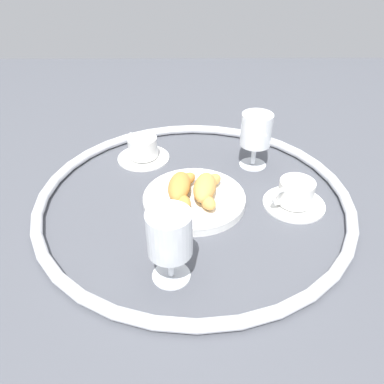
{
  "coord_description": "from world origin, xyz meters",
  "views": [
    {
      "loc": [
        0.68,
        -0.01,
        0.51
      ],
      "look_at": [
        0.01,
        -0.0,
        0.03
      ],
      "focal_mm": 35.29,
      "sensor_mm": 36.0,
      "label": 1
    }
  ],
  "objects_px": {
    "croissant_large": "(181,187)",
    "coffee_cup_far": "(295,195)",
    "coffee_cup_near": "(143,150)",
    "juice_glass_right": "(256,132)",
    "pastry_plate": "(192,199)",
    "croissant_small": "(206,188)",
    "juice_glass_left": "(170,236)"
  },
  "relations": [
    {
      "from": "croissant_large",
      "to": "coffee_cup_far",
      "type": "distance_m",
      "value": 0.25
    },
    {
      "from": "coffee_cup_near",
      "to": "juice_glass_right",
      "type": "distance_m",
      "value": 0.3
    },
    {
      "from": "pastry_plate",
      "to": "croissant_small",
      "type": "bearing_deg",
      "value": 85.01
    },
    {
      "from": "pastry_plate",
      "to": "croissant_large",
      "type": "distance_m",
      "value": 0.04
    },
    {
      "from": "croissant_small",
      "to": "juice_glass_left",
      "type": "xyz_separation_m",
      "value": [
        0.21,
        -0.07,
        0.05
      ]
    },
    {
      "from": "pastry_plate",
      "to": "juice_glass_left",
      "type": "distance_m",
      "value": 0.23
    },
    {
      "from": "pastry_plate",
      "to": "coffee_cup_near",
      "type": "relative_size",
      "value": 1.67
    },
    {
      "from": "croissant_small",
      "to": "juice_glass_right",
      "type": "distance_m",
      "value": 0.21
    },
    {
      "from": "pastry_plate",
      "to": "juice_glass_right",
      "type": "height_order",
      "value": "juice_glass_right"
    },
    {
      "from": "croissant_small",
      "to": "coffee_cup_far",
      "type": "bearing_deg",
      "value": 88.26
    },
    {
      "from": "croissant_small",
      "to": "coffee_cup_near",
      "type": "height_order",
      "value": "croissant_small"
    },
    {
      "from": "pastry_plate",
      "to": "croissant_small",
      "type": "xyz_separation_m",
      "value": [
        0.0,
        0.03,
        0.03
      ]
    },
    {
      "from": "coffee_cup_near",
      "to": "juice_glass_left",
      "type": "xyz_separation_m",
      "value": [
        0.41,
        0.09,
        0.07
      ]
    },
    {
      "from": "coffee_cup_near",
      "to": "juice_glass_right",
      "type": "bearing_deg",
      "value": 82.85
    },
    {
      "from": "juice_glass_left",
      "to": "juice_glass_right",
      "type": "distance_m",
      "value": 0.42
    },
    {
      "from": "coffee_cup_far",
      "to": "juice_glass_left",
      "type": "height_order",
      "value": "juice_glass_left"
    },
    {
      "from": "croissant_small",
      "to": "juice_glass_right",
      "type": "xyz_separation_m",
      "value": [
        -0.16,
        0.13,
        0.05
      ]
    },
    {
      "from": "croissant_large",
      "to": "coffee_cup_far",
      "type": "bearing_deg",
      "value": 87.62
    },
    {
      "from": "croissant_large",
      "to": "juice_glass_left",
      "type": "height_order",
      "value": "juice_glass_left"
    },
    {
      "from": "coffee_cup_far",
      "to": "croissant_small",
      "type": "bearing_deg",
      "value": -91.74
    },
    {
      "from": "croissant_large",
      "to": "croissant_small",
      "type": "bearing_deg",
      "value": 85.36
    },
    {
      "from": "pastry_plate",
      "to": "juice_glass_right",
      "type": "relative_size",
      "value": 1.62
    },
    {
      "from": "juice_glass_right",
      "to": "croissant_small",
      "type": "bearing_deg",
      "value": -37.7
    },
    {
      "from": "juice_glass_left",
      "to": "juice_glass_right",
      "type": "bearing_deg",
      "value": 152.39
    },
    {
      "from": "croissant_small",
      "to": "juice_glass_right",
      "type": "height_order",
      "value": "juice_glass_right"
    },
    {
      "from": "pastry_plate",
      "to": "coffee_cup_far",
      "type": "relative_size",
      "value": 1.67
    },
    {
      "from": "croissant_large",
      "to": "coffee_cup_far",
      "type": "relative_size",
      "value": 1.0
    },
    {
      "from": "croissant_large",
      "to": "pastry_plate",
      "type": "bearing_deg",
      "value": 85.8
    },
    {
      "from": "croissant_small",
      "to": "coffee_cup_near",
      "type": "relative_size",
      "value": 0.99
    },
    {
      "from": "pastry_plate",
      "to": "coffee_cup_near",
      "type": "height_order",
      "value": "coffee_cup_near"
    },
    {
      "from": "pastry_plate",
      "to": "coffee_cup_far",
      "type": "bearing_deg",
      "value": 87.82
    },
    {
      "from": "croissant_small",
      "to": "juice_glass_left",
      "type": "bearing_deg",
      "value": -18.13
    }
  ]
}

